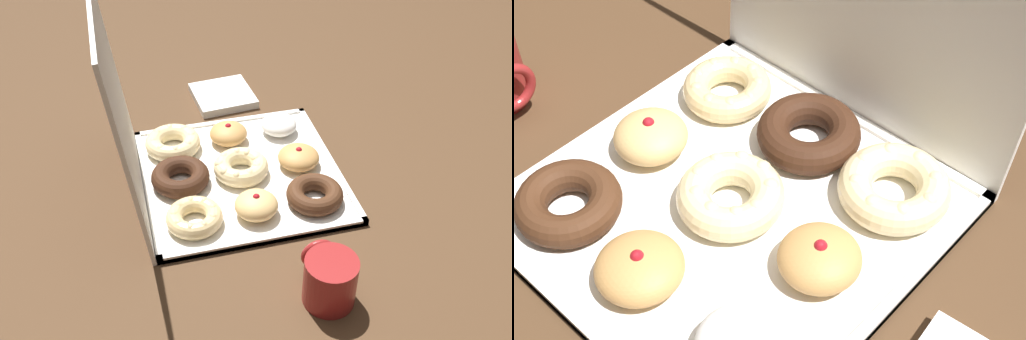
{
  "view_description": "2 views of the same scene",
  "coord_description": "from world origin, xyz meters",
  "views": [
    {
      "loc": [
        -0.95,
        0.21,
        0.8
      ],
      "look_at": [
        -0.02,
        -0.03,
        0.03
      ],
      "focal_mm": 41.57,
      "sensor_mm": 36.0,
      "label": 1
    },
    {
      "loc": [
        0.37,
        -0.34,
        0.62
      ],
      "look_at": [
        0.02,
        0.04,
        0.05
      ],
      "focal_mm": 51.05,
      "sensor_mm": 36.0,
      "label": 2
    }
  ],
  "objects": [
    {
      "name": "jelly_filled_donut_5",
      "position": [
        0.12,
        0.0,
        0.03
      ],
      "size": [
        0.08,
        0.08,
        0.05
      ],
      "color": "tan",
      "rests_on": "donut_box"
    },
    {
      "name": "jelly_filled_donut_3",
      "position": [
        -0.13,
        -0.0,
        0.03
      ],
      "size": [
        0.08,
        0.08,
        0.05
      ],
      "color": "#E5B770",
      "rests_on": "donut_box"
    },
    {
      "name": "napkin_stack",
      "position": [
        0.32,
        -0.03,
        0.01
      ],
      "size": [
        0.16,
        0.16,
        0.02
      ],
      "primitive_type": "cube",
      "rotation": [
        0.0,
        0.0,
        0.09
      ],
      "color": "white",
      "rests_on": "ground"
    },
    {
      "name": "cruller_donut_4",
      "position": [
        -0.0,
        0.0,
        0.03
      ],
      "size": [
        0.12,
        0.12,
        0.04
      ],
      "color": "beige",
      "rests_on": "donut_box"
    },
    {
      "name": "chocolate_cake_ring_donut_0",
      "position": [
        -0.12,
        -0.12,
        0.03
      ],
      "size": [
        0.11,
        0.11,
        0.04
      ],
      "color": "#472816",
      "rests_on": "donut_box"
    },
    {
      "name": "chocolate_cake_ring_donut_7",
      "position": [
        0.0,
        0.13,
        0.03
      ],
      "size": [
        0.12,
        0.12,
        0.04
      ],
      "color": "#381E11",
      "rests_on": "donut_box"
    },
    {
      "name": "cruller_donut_8",
      "position": [
        0.12,
        0.13,
        0.03
      ],
      "size": [
        0.12,
        0.12,
        0.04
      ],
      "color": "beige",
      "rests_on": "donut_box"
    },
    {
      "name": "box_lid_open",
      "position": [
        0.0,
        0.23,
        0.21
      ],
      "size": [
        0.41,
        0.05,
        0.41
      ],
      "primitive_type": "cube",
      "rotation": [
        1.48,
        0.0,
        0.0
      ],
      "color": "white",
      "rests_on": "ground"
    },
    {
      "name": "coffee_mug",
      "position": [
        -0.35,
        -0.07,
        0.05
      ],
      "size": [
        0.11,
        0.09,
        0.09
      ],
      "color": "maroon",
      "rests_on": "ground"
    },
    {
      "name": "powdered_filled_donut_2",
      "position": [
        0.13,
        -0.12,
        0.03
      ],
      "size": [
        0.08,
        0.08,
        0.04
      ],
      "color": "white",
      "rests_on": "donut_box"
    },
    {
      "name": "cruller_donut_6",
      "position": [
        -0.12,
        0.12,
        0.03
      ],
      "size": [
        0.11,
        0.11,
        0.03
      ],
      "color": "#EACC8C",
      "rests_on": "donut_box"
    },
    {
      "name": "ground_plane",
      "position": [
        0.0,
        0.0,
        0.0
      ],
      "size": [
        3.0,
        3.0,
        0.0
      ],
      "primitive_type": "plane",
      "color": "#4C331E"
    },
    {
      "name": "donut_box",
      "position": [
        0.0,
        0.0,
        0.01
      ],
      "size": [
        0.41,
        0.41,
        0.01
      ],
      "color": "white",
      "rests_on": "ground"
    },
    {
      "name": "jelly_filled_donut_1",
      "position": [
        -0.0,
        -0.13,
        0.03
      ],
      "size": [
        0.09,
        0.09,
        0.05
      ],
      "color": "tan",
      "rests_on": "donut_box"
    }
  ]
}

